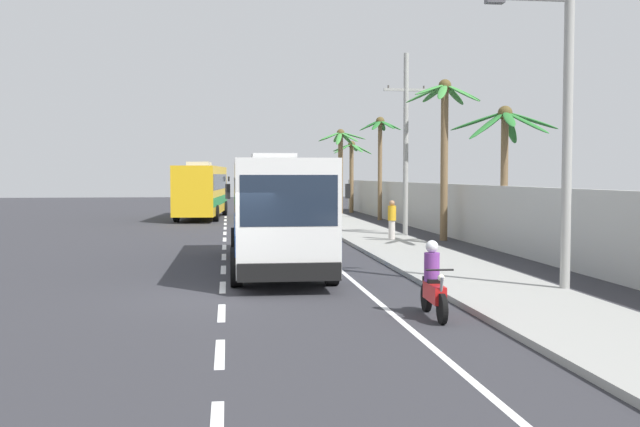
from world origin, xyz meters
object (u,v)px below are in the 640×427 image
palm_fourth (380,145)px  palm_farthest (341,155)px  pedestrian_near_kerb (392,219)px  utility_pole_mid (406,142)px  coach_bus_foreground (276,208)px  coach_bus_far_lane (202,189)px  palm_second (352,163)px  utility_pole_nearest (565,89)px  palm_third (504,142)px  motorcycle_beside_bus (433,286)px  palm_nearest (444,128)px

palm_fourth → palm_farthest: (-1.57, 6.39, -0.46)m
pedestrian_near_kerb → utility_pole_mid: 4.60m
coach_bus_foreground → utility_pole_mid: 12.93m
coach_bus_far_lane → palm_second: size_ratio=2.03×
palm_farthest → pedestrian_near_kerb: bearing=-93.1°
utility_pole_mid → palm_fourth: size_ratio=1.29×
coach_bus_far_lane → palm_second: palm_second is taller
utility_pole_mid → palm_second: size_ratio=1.55×
coach_bus_foreground → utility_pole_nearest: utility_pole_nearest is taller
pedestrian_near_kerb → palm_third: bearing=-128.9°
pedestrian_near_kerb → utility_pole_mid: utility_pole_mid is taller
palm_second → motorcycle_beside_bus: bearing=-97.5°
coach_bus_far_lane → motorcycle_beside_bus: 35.36m
utility_pole_mid → palm_farthest: size_ratio=1.37×
pedestrian_near_kerb → utility_pole_nearest: 14.50m
palm_nearest → palm_farthest: size_ratio=1.14×
palm_second → palm_farthest: size_ratio=0.89×
coach_bus_foreground → pedestrian_near_kerb: (5.57, 7.90, -0.86)m
palm_nearest → palm_second: bearing=89.9°
motorcycle_beside_bus → palm_nearest: palm_nearest is taller
coach_bus_foreground → palm_third: (9.05, 3.95, 2.32)m
coach_bus_foreground → pedestrian_near_kerb: size_ratio=6.58×
utility_pole_mid → palm_nearest: (1.22, -2.12, 0.55)m
pedestrian_near_kerb → palm_nearest: size_ratio=0.24×
coach_bus_far_lane → palm_farthest: bearing=18.2°
pedestrian_near_kerb → palm_nearest: palm_nearest is taller
pedestrian_near_kerb → palm_second: 25.27m
utility_pole_nearest → coach_bus_foreground: bearing=137.9°
motorcycle_beside_bus → palm_second: (5.41, 41.29, 3.25)m
coach_bus_far_lane → utility_pole_nearest: size_ratio=1.21×
utility_pole_nearest → palm_third: bearing=76.4°
coach_bus_far_lane → utility_pole_nearest: utility_pole_nearest is taller
utility_pole_mid → palm_second: 22.26m
pedestrian_near_kerb → palm_farthest: 22.09m
palm_second → coach_bus_far_lane: bearing=-150.3°
palm_third → palm_fourth: palm_fourth is taller
palm_farthest → coach_bus_foreground: bearing=-102.8°
motorcycle_beside_bus → coach_bus_foreground: bearing=107.7°
coach_bus_far_lane → utility_pole_nearest: bearing=-73.1°
coach_bus_foreground → coach_bus_far_lane: 26.63m
palm_fourth → palm_farthest: palm_fourth is taller
palm_nearest → palm_third: size_ratio=1.28×
coach_bus_foreground → palm_farthest: 30.56m
coach_bus_far_lane → palm_nearest: palm_nearest is taller
palm_fourth → coach_bus_far_lane: bearing=164.9°
motorcycle_beside_bus → utility_pole_nearest: 6.35m
pedestrian_near_kerb → palm_nearest: 4.76m
coach_bus_foreground → coach_bus_far_lane: coach_bus_far_lane is taller
utility_pole_mid → palm_fourth: (1.45, 12.66, 0.37)m
utility_pole_mid → motorcycle_beside_bus: bearing=-102.3°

